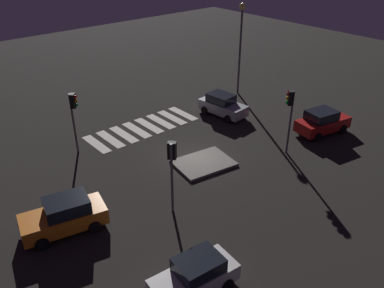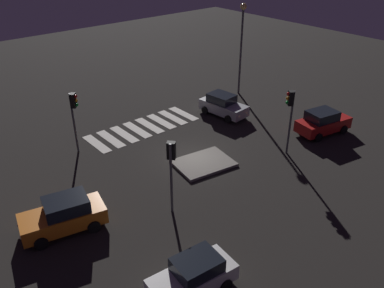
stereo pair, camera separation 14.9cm
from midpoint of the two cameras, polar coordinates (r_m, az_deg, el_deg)
name	(u,v)px [view 2 (the right image)]	position (r m, az deg, el deg)	size (l,w,h in m)	color
ground_plane	(192,157)	(27.14, 0.16, -1.85)	(80.00, 80.00, 0.00)	black
traffic_island	(204,163)	(26.29, 1.81, -2.74)	(4.06, 3.30, 0.18)	gray
car_orange	(64,215)	(21.56, -17.59, -9.64)	(4.47, 2.66, 1.84)	orange
car_silver	(223,105)	(32.96, 4.57, 5.53)	(2.21, 4.19, 1.77)	#9EA0A5
car_red	(323,122)	(31.44, 18.26, 2.97)	(4.41, 2.58, 1.83)	red
car_white	(193,276)	(17.77, 0.46, -18.27)	(3.96, 2.12, 1.67)	silver
traffic_light_north	(171,160)	(20.67, -2.75, -2.26)	(0.53, 0.54, 4.20)	#47474C
traffic_light_west	(290,107)	(26.85, 13.95, 5.13)	(0.53, 0.54, 4.53)	#47474C
traffic_light_east	(74,108)	(27.35, -16.32, 4.88)	(0.54, 0.54, 4.32)	#47474C
street_lamp	(242,34)	(36.35, 7.23, 15.24)	(0.56, 0.56, 8.05)	#47474C
crosswalk_near	(143,128)	(31.26, -6.82, 2.33)	(8.75, 3.20, 0.02)	silver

